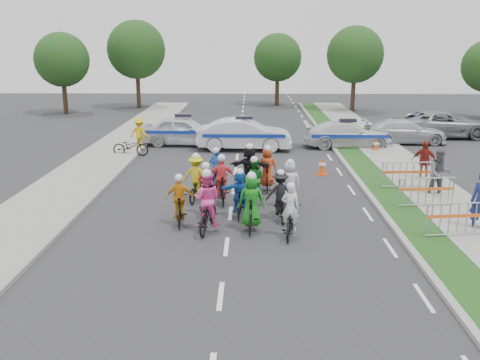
{
  "coord_description": "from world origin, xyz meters",
  "views": [
    {
      "loc": [
        0.67,
        -14.09,
        5.64
      ],
      "look_at": [
        0.32,
        3.26,
        1.1
      ],
      "focal_mm": 40.0,
      "sensor_mm": 36.0,
      "label": 1
    }
  ],
  "objects_px": {
    "rider_0": "(290,218)",
    "rider_10": "(197,182)",
    "police_car_2": "(347,135)",
    "civilian_suv": "(442,124)",
    "barrier_0": "(458,221)",
    "tree_4": "(278,58)",
    "rider_13": "(267,173)",
    "tree_3": "(136,50)",
    "barrier_2": "(406,176)",
    "tree_1": "(355,55)",
    "cone_0": "(322,167)",
    "police_car_0": "(184,131)",
    "rider_7": "(290,189)",
    "barrier_1": "(426,193)",
    "parked_bike": "(131,146)",
    "rider_4": "(280,200)",
    "tree_0": "(62,60)",
    "civilian_sedan": "(405,132)",
    "spectator_2": "(424,161)",
    "spectator_1": "(440,174)",
    "marshal_hiviz": "(140,133)",
    "rider_2": "(207,208)",
    "rider_12": "(216,175)",
    "rider_1": "(251,208)",
    "rider_5": "(240,196)",
    "rider_9": "(222,184)",
    "rider_3": "(180,205)",
    "rider_6": "(206,197)",
    "rider_11": "(249,172)",
    "rider_8": "(254,186)",
    "police_car_1": "(244,135)",
    "cone_1": "(376,146)"
  },
  "relations": [
    {
      "from": "rider_4",
      "to": "marshal_hiviz",
      "type": "relative_size",
      "value": 1.03
    },
    {
      "from": "tree_0",
      "to": "rider_4",
      "type": "bearing_deg",
      "value": -58.58
    },
    {
      "from": "barrier_1",
      "to": "parked_bike",
      "type": "distance_m",
      "value": 14.83
    },
    {
      "from": "rider_9",
      "to": "barrier_2",
      "type": "height_order",
      "value": "rider_9"
    },
    {
      "from": "parked_bike",
      "to": "tree_0",
      "type": "height_order",
      "value": "tree_0"
    },
    {
      "from": "barrier_0",
      "to": "tree_4",
      "type": "height_order",
      "value": "tree_4"
    },
    {
      "from": "cone_0",
      "to": "police_car_0",
      "type": "bearing_deg",
      "value": 135.67
    },
    {
      "from": "cone_0",
      "to": "tree_3",
      "type": "relative_size",
      "value": 0.1
    },
    {
      "from": "spectator_2",
      "to": "cone_1",
      "type": "distance_m",
      "value": 5.91
    },
    {
      "from": "civilian_suv",
      "to": "barrier_0",
      "type": "distance_m",
      "value": 18.01
    },
    {
      "from": "rider_2",
      "to": "rider_6",
      "type": "height_order",
      "value": "rider_2"
    },
    {
      "from": "rider_7",
      "to": "tree_4",
      "type": "relative_size",
      "value": 0.28
    },
    {
      "from": "rider_8",
      "to": "rider_1",
      "type": "bearing_deg",
      "value": 91.85
    },
    {
      "from": "rider_8",
      "to": "rider_13",
      "type": "distance_m",
      "value": 1.92
    },
    {
      "from": "rider_10",
      "to": "barrier_0",
      "type": "xyz_separation_m",
      "value": [
        7.98,
        -3.8,
        -0.13
      ]
    },
    {
      "from": "civilian_suv",
      "to": "tree_1",
      "type": "bearing_deg",
      "value": 13.86
    },
    {
      "from": "barrier_0",
      "to": "police_car_0",
      "type": "bearing_deg",
      "value": 124.13
    },
    {
      "from": "police_car_0",
      "to": "parked_bike",
      "type": "distance_m",
      "value": 3.72
    },
    {
      "from": "rider_8",
      "to": "rider_12",
      "type": "relative_size",
      "value": 1.05
    },
    {
      "from": "rider_1",
      "to": "rider_10",
      "type": "distance_m",
      "value": 3.74
    },
    {
      "from": "rider_6",
      "to": "rider_11",
      "type": "distance_m",
      "value": 2.97
    },
    {
      "from": "rider_2",
      "to": "rider_12",
      "type": "relative_size",
      "value": 1.19
    },
    {
      "from": "civilian_sedan",
      "to": "barrier_2",
      "type": "bearing_deg",
      "value": 164.46
    },
    {
      "from": "rider_0",
      "to": "rider_10",
      "type": "height_order",
      "value": "rider_10"
    },
    {
      "from": "rider_4",
      "to": "rider_10",
      "type": "xyz_separation_m",
      "value": [
        -2.91,
        2.11,
        0.03
      ]
    },
    {
      "from": "rider_2",
      "to": "rider_12",
      "type": "height_order",
      "value": "rider_2"
    },
    {
      "from": "rider_6",
      "to": "cone_1",
      "type": "height_order",
      "value": "rider_6"
    },
    {
      "from": "rider_9",
      "to": "cone_0",
      "type": "bearing_deg",
      "value": -141.46
    },
    {
      "from": "rider_11",
      "to": "spectator_1",
      "type": "bearing_deg",
      "value": -177.39
    },
    {
      "from": "rider_13",
      "to": "tree_1",
      "type": "height_order",
      "value": "tree_1"
    },
    {
      "from": "rider_8",
      "to": "rider_13",
      "type": "xyz_separation_m",
      "value": [
        0.52,
        1.85,
        0.04
      ]
    },
    {
      "from": "police_car_1",
      "to": "barrier_0",
      "type": "xyz_separation_m",
      "value": [
        6.39,
        -13.12,
        -0.26
      ]
    },
    {
      "from": "police_car_2",
      "to": "civilian_suv",
      "type": "height_order",
      "value": "civilian_suv"
    },
    {
      "from": "rider_4",
      "to": "barrier_0",
      "type": "bearing_deg",
      "value": 154.58
    },
    {
      "from": "cone_0",
      "to": "police_car_1",
      "type": "bearing_deg",
      "value": 122.63
    },
    {
      "from": "spectator_1",
      "to": "tree_3",
      "type": "relative_size",
      "value": 0.25
    },
    {
      "from": "rider_3",
      "to": "spectator_2",
      "type": "xyz_separation_m",
      "value": [
        9.33,
        5.62,
        0.19
      ]
    },
    {
      "from": "marshal_hiviz",
      "to": "tree_3",
      "type": "relative_size",
      "value": 0.23
    },
    {
      "from": "spectator_2",
      "to": "cone_0",
      "type": "distance_m",
      "value": 4.17
    },
    {
      "from": "barrier_2",
      "to": "rider_13",
      "type": "bearing_deg",
      "value": -178.86
    },
    {
      "from": "rider_13",
      "to": "tree_3",
      "type": "distance_m",
      "value": 28.32
    },
    {
      "from": "rider_3",
      "to": "rider_9",
      "type": "relative_size",
      "value": 0.93
    },
    {
      "from": "police_car_0",
      "to": "marshal_hiviz",
      "type": "xyz_separation_m",
      "value": [
        -2.23,
        -1.07,
        0.04
      ]
    },
    {
      "from": "civilian_suv",
      "to": "barrier_1",
      "type": "height_order",
      "value": "civilian_suv"
    },
    {
      "from": "rider_5",
      "to": "rider_9",
      "type": "relative_size",
      "value": 0.92
    },
    {
      "from": "rider_13",
      "to": "tree_0",
      "type": "bearing_deg",
      "value": -55.02
    },
    {
      "from": "civilian_suv",
      "to": "tree_0",
      "type": "height_order",
      "value": "tree_0"
    },
    {
      "from": "rider_5",
      "to": "tree_0",
      "type": "bearing_deg",
      "value": -57.39
    },
    {
      "from": "barrier_0",
      "to": "tree_0",
      "type": "xyz_separation_m",
      "value": [
        -20.7,
        27.26,
        3.63
      ]
    },
    {
      "from": "rider_4",
      "to": "tree_4",
      "type": "distance_m",
      "value": 31.81
    }
  ]
}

